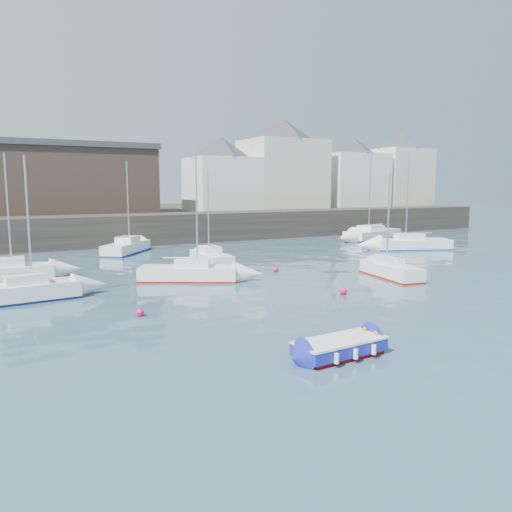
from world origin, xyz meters
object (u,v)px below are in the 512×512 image
buoy_near (140,316)px  buoy_mid (343,294)px  blue_dinghy (340,347)px  sailboat_h (127,247)px  sailboat_d (412,244)px  sailboat_a (21,292)px  sailboat_c (391,270)px  sailboat_g (372,234)px  buoy_far (276,272)px  sailboat_e (2,272)px  sailboat_f (211,258)px  sailboat_b (189,273)px

buoy_near → buoy_mid: 10.99m
blue_dinghy → sailboat_h: 30.51m
sailboat_d → buoy_mid: sailboat_d is taller
sailboat_a → buoy_near: (4.55, -5.68, -0.52)m
blue_dinghy → sailboat_c: sailboat_c is taller
sailboat_c → buoy_mid: 6.42m
sailboat_g → sailboat_h: sailboat_g is taller
sailboat_g → buoy_far: 24.41m
buoy_near → blue_dinghy: bearing=-61.7°
sailboat_g → sailboat_a: bearing=-157.4°
sailboat_d → sailboat_e: size_ratio=1.13×
sailboat_g → buoy_near: sailboat_g is taller
sailboat_g → buoy_near: size_ratio=26.97×
sailboat_f → buoy_far: 5.84m
sailboat_f → sailboat_h: sailboat_h is taller
buoy_mid → blue_dinghy: bearing=-128.7°
sailboat_d → sailboat_a: bearing=-169.4°
sailboat_a → sailboat_e: 6.91m
sailboat_c → sailboat_g: (14.92, 18.83, 0.05)m
sailboat_b → buoy_far: sailboat_b is taller
sailboat_c → sailboat_f: size_ratio=0.96×
sailboat_a → buoy_far: sailboat_a is taller
sailboat_b → sailboat_a: bearing=-171.8°
sailboat_h → buoy_near: sailboat_h is taller
sailboat_f → sailboat_h: (-4.05, 9.42, 0.04)m
sailboat_f → sailboat_h: bearing=113.3°
blue_dinghy → buoy_near: size_ratio=9.20×
sailboat_d → sailboat_e: (-34.06, 0.65, -0.03)m
buoy_far → buoy_near: bearing=-147.4°
sailboat_a → buoy_near: bearing=-51.3°
sailboat_f → buoy_far: size_ratio=18.40×
blue_dinghy → sailboat_g: sailboat_g is taller
blue_dinghy → sailboat_c: 16.09m
buoy_near → buoy_mid: (10.97, -0.69, 0.00)m
sailboat_e → sailboat_h: (10.02, 9.36, 0.01)m
sailboat_f → sailboat_e: bearing=179.8°
sailboat_g → buoy_far: sailboat_g is taller
buoy_far → buoy_mid: bearing=-93.0°
blue_dinghy → sailboat_d: bearing=40.3°
buoy_near → buoy_mid: buoy_mid is taller
sailboat_a → sailboat_c: 21.68m
blue_dinghy → buoy_far: 17.26m
blue_dinghy → sailboat_a: size_ratio=0.46×
sailboat_h → buoy_near: 22.43m
sailboat_c → sailboat_g: 24.02m
sailboat_e → sailboat_f: size_ratio=1.13×
sailboat_c → sailboat_h: bearing=121.1°
sailboat_e → buoy_mid: bearing=-39.2°
sailboat_e → buoy_mid: size_ratio=19.06×
sailboat_d → buoy_mid: (-17.82, -12.59, -0.54)m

